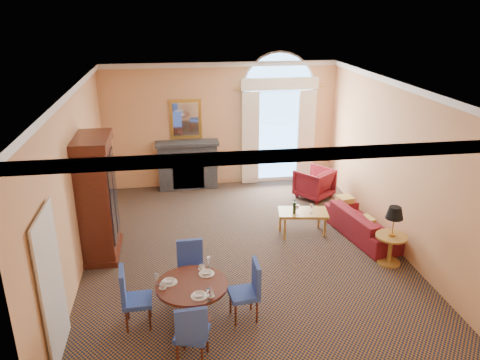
{
  "coord_description": "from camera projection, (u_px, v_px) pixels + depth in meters",
  "views": [
    {
      "loc": [
        -1.3,
        -7.97,
        4.54
      ],
      "look_at": [
        0.0,
        0.5,
        1.3
      ],
      "focal_mm": 35.0,
      "sensor_mm": 36.0,
      "label": 1
    }
  ],
  "objects": [
    {
      "name": "armoire",
      "position": [
        97.0,
        200.0,
        8.68
      ],
      "size": [
        0.67,
        1.19,
        2.34
      ],
      "color": "#3F180E",
      "rests_on": "ground"
    },
    {
      "name": "coffee_table",
      "position": [
        303.0,
        214.0,
        9.68
      ],
      "size": [
        1.09,
        0.72,
        0.83
      ],
      "rotation": [
        0.0,
        0.0,
        -0.17
      ],
      "color": "#AE7D34",
      "rests_on": "ground"
    },
    {
      "name": "sofa",
      "position": [
        364.0,
        224.0,
        9.65
      ],
      "size": [
        1.14,
        2.08,
        0.57
      ],
      "primitive_type": "imported",
      "rotation": [
        0.0,
        0.0,
        1.77
      ],
      "color": "maroon",
      "rests_on": "ground"
    },
    {
      "name": "ground",
      "position": [
        244.0,
        251.0,
        9.16
      ],
      "size": [
        7.5,
        7.5,
        0.0
      ],
      "primitive_type": "plane",
      "color": "black",
      "rests_on": "ground"
    },
    {
      "name": "armchair",
      "position": [
        314.0,
        183.0,
        11.6
      ],
      "size": [
        1.11,
        1.12,
        0.73
      ],
      "primitive_type": "imported",
      "rotation": [
        0.0,
        0.0,
        3.79
      ],
      "color": "maroon",
      "rests_on": "ground"
    },
    {
      "name": "dining_chair_south",
      "position": [
        192.0,
        331.0,
        6.1
      ],
      "size": [
        0.53,
        0.53,
        0.95
      ],
      "rotation": [
        0.0,
        0.0,
        -0.3
      ],
      "color": "#28449F",
      "rests_on": "ground"
    },
    {
      "name": "dining_chair_west",
      "position": [
        130.0,
        294.0,
        6.86
      ],
      "size": [
        0.46,
        0.45,
        0.95
      ],
      "rotation": [
        0.0,
        0.0,
        -1.55
      ],
      "color": "#28449F",
      "rests_on": "ground"
    },
    {
      "name": "dining_chair_east",
      "position": [
        250.0,
        287.0,
        7.04
      ],
      "size": [
        0.46,
        0.46,
        0.95
      ],
      "rotation": [
        0.0,
        0.0,
        1.67
      ],
      "color": "#28449F",
      "rests_on": "ground"
    },
    {
      "name": "dining_table",
      "position": [
        192.0,
        294.0,
        6.94
      ],
      "size": [
        1.07,
        1.07,
        0.87
      ],
      "color": "#3F180E",
      "rests_on": "ground"
    },
    {
      "name": "dining_chair_north",
      "position": [
        190.0,
        265.0,
        7.63
      ],
      "size": [
        0.45,
        0.45,
        0.95
      ],
      "rotation": [
        0.0,
        0.0,
        3.08
      ],
      "color": "#28449F",
      "rests_on": "ground"
    },
    {
      "name": "side_table",
      "position": [
        393.0,
        229.0,
        8.49
      ],
      "size": [
        0.58,
        0.58,
        1.12
      ],
      "color": "#AE7D34",
      "rests_on": "ground"
    },
    {
      "name": "room_envelope",
      "position": [
        237.0,
        118.0,
        8.89
      ],
      "size": [
        6.04,
        7.52,
        3.45
      ],
      "color": "#E5A56D",
      "rests_on": "ground"
    }
  ]
}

